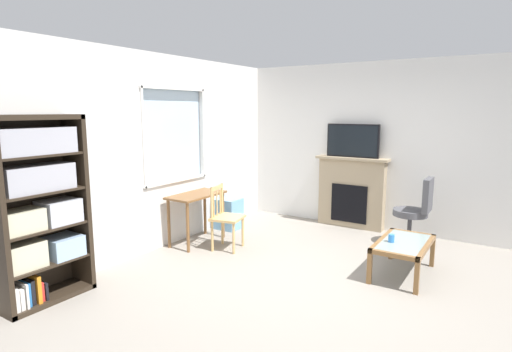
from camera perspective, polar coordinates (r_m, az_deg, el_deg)
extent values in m
cube|color=gray|center=(4.92, 6.72, -14.20)|extent=(5.95, 5.55, 0.02)
cube|color=silver|center=(6.05, -13.02, -5.29)|extent=(4.95, 0.12, 0.90)
cube|color=silver|center=(5.89, -13.76, 14.16)|extent=(4.95, 0.12, 0.45)
cube|color=silver|center=(5.00, -25.12, 4.15)|extent=(2.13, 0.12, 1.35)
cube|color=silver|center=(7.14, -3.69, 6.26)|extent=(1.61, 0.12, 1.35)
cube|color=silver|center=(6.07, -11.70, 5.57)|extent=(1.22, 0.02, 1.35)
cube|color=white|center=(6.10, -11.03, -0.65)|extent=(1.28, 0.06, 0.03)
cube|color=white|center=(6.02, -11.42, 11.85)|extent=(1.28, 0.06, 0.03)
cube|color=white|center=(5.60, -15.54, 5.13)|extent=(0.03, 0.06, 1.35)
cube|color=white|center=(6.48, -7.48, 5.90)|extent=(0.03, 0.06, 1.35)
cube|color=silver|center=(6.92, 16.18, 3.95)|extent=(0.12, 4.75, 2.70)
cube|color=#2D2319|center=(4.85, -23.55, -3.36)|extent=(0.05, 0.38, 1.90)
cube|color=#2D2319|center=(4.53, -28.78, 7.21)|extent=(0.90, 0.38, 0.05)
cube|color=#2D2319|center=(4.92, -27.06, -14.76)|extent=(0.90, 0.38, 0.05)
cube|color=#2D2319|center=(4.80, -28.98, -3.90)|extent=(0.90, 0.02, 1.90)
cube|color=#2D2319|center=(4.79, -27.39, -10.70)|extent=(0.85, 0.36, 0.02)
cube|color=#2D2319|center=(4.68, -27.73, -6.43)|extent=(0.85, 0.36, 0.02)
cube|color=#2D2319|center=(4.60, -28.07, -1.99)|extent=(0.85, 0.36, 0.02)
cube|color=#2D2319|center=(4.55, -28.42, 2.57)|extent=(0.85, 0.36, 0.02)
cube|color=beige|center=(4.65, -29.66, -9.61)|extent=(0.35, 0.27, 0.26)
cube|color=#9EBCDB|center=(4.84, -25.37, -8.85)|extent=(0.34, 0.33, 0.22)
cube|color=beige|center=(4.55, -30.11, -5.49)|extent=(0.39, 0.28, 0.22)
cube|color=silver|center=(4.73, -25.80, -4.45)|extent=(0.36, 0.31, 0.24)
cube|color=#B2B2BC|center=(4.56, -28.31, -0.28)|extent=(0.68, 0.29, 0.26)
cube|color=#B2B2BC|center=(4.52, -28.70, 4.31)|extent=(0.75, 0.32, 0.26)
cube|color=white|center=(4.70, -31.03, -14.38)|extent=(0.04, 0.27, 0.23)
cube|color=white|center=(4.72, -30.50, -14.36)|extent=(0.04, 0.27, 0.21)
cube|color=white|center=(4.73, -30.06, -14.03)|extent=(0.02, 0.29, 0.25)
cube|color=#286BB2|center=(4.74, -29.71, -13.98)|extent=(0.03, 0.24, 0.24)
cube|color=black|center=(4.76, -29.25, -13.81)|extent=(0.04, 0.23, 0.25)
cube|color=orange|center=(4.78, -28.72, -13.49)|extent=(0.04, 0.27, 0.28)
cube|color=red|center=(4.81, -28.22, -13.82)|extent=(0.03, 0.22, 0.20)
cube|color=black|center=(4.83, -27.84, -13.80)|extent=(0.03, 0.25, 0.18)
cube|color=brown|center=(6.02, -8.31, -2.62)|extent=(0.90, 0.46, 0.03)
cylinder|color=brown|center=(5.70, -9.49, -7.11)|extent=(0.04, 0.04, 0.70)
cylinder|color=brown|center=(6.29, -4.62, -5.46)|extent=(0.04, 0.04, 0.70)
cylinder|color=brown|center=(5.94, -12.06, -6.52)|extent=(0.04, 0.04, 0.70)
cylinder|color=brown|center=(6.51, -7.14, -5.00)|extent=(0.04, 0.04, 0.70)
cube|color=tan|center=(5.75, -3.98, -5.82)|extent=(0.50, 0.48, 0.04)
cylinder|color=tan|center=(5.61, -3.14, -8.71)|extent=(0.04, 0.04, 0.43)
cylinder|color=tan|center=(5.91, -1.85, -7.76)|extent=(0.04, 0.04, 0.43)
cylinder|color=tan|center=(5.73, -6.12, -8.34)|extent=(0.04, 0.04, 0.43)
cylinder|color=tan|center=(6.03, -4.71, -7.44)|extent=(0.04, 0.04, 0.43)
cylinder|color=tan|center=(5.61, -6.20, -3.87)|extent=(0.04, 0.04, 0.45)
cylinder|color=tan|center=(5.91, -4.77, -3.17)|extent=(0.04, 0.04, 0.45)
cube|color=tan|center=(5.72, -5.49, -1.61)|extent=(0.36, 0.12, 0.06)
cylinder|color=tan|center=(5.68, -5.91, -4.03)|extent=(0.02, 0.02, 0.35)
cylinder|color=tan|center=(5.77, -5.46, -3.80)|extent=(0.02, 0.02, 0.35)
cylinder|color=tan|center=(5.86, -5.02, -3.59)|extent=(0.02, 0.02, 0.35)
cube|color=#72ADDB|center=(6.78, -3.92, -5.23)|extent=(0.35, 0.40, 0.50)
cube|color=tan|center=(6.98, 13.13, -2.37)|extent=(0.18, 1.09, 1.13)
cube|color=black|center=(6.93, 12.82, -3.77)|extent=(0.03, 0.60, 0.62)
cube|color=tan|center=(6.87, 13.26, 2.40)|extent=(0.26, 1.19, 0.04)
cube|color=black|center=(6.84, 13.35, 4.81)|extent=(0.05, 0.87, 0.54)
cube|color=black|center=(6.82, 13.27, 4.80)|extent=(0.01, 0.82, 0.49)
cylinder|color=#4C4C51|center=(6.30, 20.71, -4.80)|extent=(0.48, 0.48, 0.09)
cube|color=#4C4C51|center=(6.20, 22.85, -2.50)|extent=(0.40, 0.08, 0.48)
cylinder|color=#38383D|center=(6.36, 20.59, -6.91)|extent=(0.06, 0.06, 0.42)
cube|color=#38383D|center=(6.29, 20.21, -9.07)|extent=(0.28, 0.04, 0.03)
cylinder|color=#38383D|center=(6.16, 19.92, -9.48)|extent=(0.05, 0.05, 0.05)
cube|color=#38383D|center=(6.35, 21.58, -8.96)|extent=(0.12, 0.28, 0.03)
cylinder|color=#38383D|center=(6.29, 22.71, -9.25)|extent=(0.05, 0.05, 0.05)
cube|color=#38383D|center=(6.51, 21.41, -8.51)|extent=(0.25, 0.19, 0.03)
cylinder|color=#38383D|center=(6.60, 22.30, -8.36)|extent=(0.05, 0.05, 0.05)
cube|color=#38383D|center=(6.54, 19.98, -8.35)|extent=(0.25, 0.19, 0.03)
cylinder|color=#38383D|center=(6.66, 19.50, -8.04)|extent=(0.05, 0.05, 0.05)
cube|color=#38383D|center=(6.40, 19.22, -8.68)|extent=(0.12, 0.28, 0.03)
cylinder|color=#38383D|center=(6.39, 17.96, -8.69)|extent=(0.05, 0.05, 0.05)
cube|color=#8C9E99|center=(5.18, 19.90, -8.68)|extent=(0.88, 0.46, 0.02)
cube|color=brown|center=(5.14, 22.67, -9.16)|extent=(0.98, 0.05, 0.05)
cube|color=brown|center=(5.24, 17.17, -8.50)|extent=(0.98, 0.05, 0.05)
cube|color=brown|center=(4.75, 18.61, -10.43)|extent=(0.05, 0.56, 0.05)
cube|color=brown|center=(5.62, 20.96, -7.50)|extent=(0.05, 0.56, 0.05)
cube|color=brown|center=(4.77, 21.50, -13.12)|extent=(0.05, 0.05, 0.36)
cube|color=brown|center=(5.64, 23.39, -9.77)|extent=(0.05, 0.05, 0.36)
cube|color=brown|center=(4.88, 15.54, -12.30)|extent=(0.05, 0.05, 0.36)
cube|color=brown|center=(5.73, 18.34, -9.17)|extent=(0.05, 0.05, 0.36)
cylinder|color=#337FD6|center=(5.09, 18.35, -8.23)|extent=(0.07, 0.07, 0.09)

